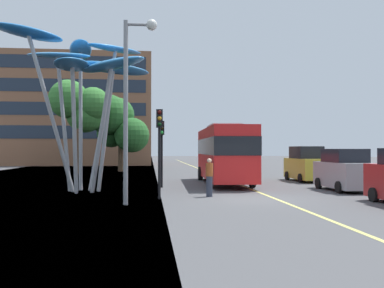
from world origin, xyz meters
name	(u,v)px	position (x,y,z in m)	size (l,w,h in m)	color
ground	(236,200)	(-0.75, 0.00, -0.05)	(120.00, 240.00, 0.10)	#4C4C4F
red_bus	(224,152)	(0.18, 8.38, 2.04)	(2.96, 10.22, 3.73)	red
leaf_sculpture	(84,65)	(-7.90, 4.05, 6.51)	(8.04, 7.42, 8.46)	#9EA0A5
traffic_light_kerb_near	(159,134)	(-4.09, 0.33, 2.83)	(0.28, 0.42, 3.93)	black
traffic_light_kerb_far	(162,139)	(-3.83, 5.97, 2.75)	(0.28, 0.42, 3.80)	black
car_parked_mid	(345,171)	(5.73, 3.25, 1.04)	(2.01, 4.15, 2.21)	gray
car_parked_far	(306,165)	(6.14, 9.95, 1.11)	(1.97, 4.37, 2.38)	gold
street_lamp	(133,86)	(-5.18, -1.38, 4.68)	(1.33, 0.44, 7.35)	gray
tree_pavement_near	(81,107)	(-10.58, 20.37, 5.97)	(5.33, 4.14, 8.33)	brown
tree_pavement_far	(116,121)	(-7.83, 24.35, 4.97)	(5.91, 5.84, 7.49)	brown
pedestrian	(209,177)	(-1.78, 1.12, 0.89)	(0.34, 0.34, 1.76)	#2D3342
backdrop_building	(69,111)	(-16.08, 44.44, 7.64)	(23.50, 11.76, 15.27)	brown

